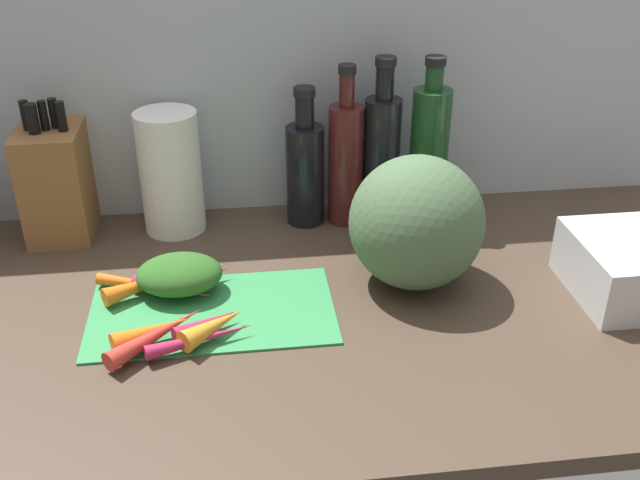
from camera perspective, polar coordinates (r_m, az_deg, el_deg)
ground_plane at (r=124.43cm, az=-3.60°, el=-5.47°), size 170.00×80.00×3.00cm
wall_back at (r=146.55cm, az=-5.10°, el=13.46°), size 170.00×3.00×60.00cm
cutting_board at (r=121.92cm, az=-8.35°, el=-5.47°), size 39.86×22.56×0.80cm
carrot_0 at (r=127.75cm, az=-9.45°, el=-2.84°), size 12.10×7.32×2.95cm
carrot_1 at (r=114.82cm, az=-12.52°, el=-7.15°), size 15.24×14.34×3.06cm
carrot_2 at (r=114.63cm, az=-8.23°, el=-6.60°), size 11.28×10.18×3.58cm
carrot_3 at (r=125.61cm, az=-11.36°, el=-3.73°), size 14.05×8.53×2.56cm
carrot_4 at (r=128.47cm, az=-13.65°, el=-3.33°), size 15.84×7.44×2.12cm
carrot_5 at (r=116.23cm, az=-8.78°, el=-6.39°), size 10.89×7.75×2.59cm
carrot_6 at (r=115.38cm, az=-12.90°, el=-6.91°), size 12.62×8.43×3.37cm
carrot_7 at (r=127.18cm, az=-13.56°, el=-3.40°), size 13.49×9.37×3.17cm
carrot_8 at (r=113.27cm, az=-9.24°, el=-7.57°), size 16.77×7.40×2.31cm
carrot_9 at (r=128.80cm, az=-10.39°, el=-2.80°), size 11.24×7.38×2.34cm
carrot_greens_pile at (r=125.94cm, az=-10.86°, el=-2.63°), size 14.48×11.14×6.13cm
winter_squash at (r=124.65cm, az=7.50°, el=1.35°), size 22.92×22.63×23.00cm
knife_block at (r=148.52cm, az=-19.76°, el=4.29°), size 11.60×14.90×27.03cm
paper_towel_roll at (r=144.33cm, az=-11.51°, el=5.16°), size 11.82×11.82×23.97cm
bottle_0 at (r=144.73cm, az=-1.16°, el=5.49°), size 7.53×7.53×27.72cm
bottle_1 at (r=144.42cm, az=2.00°, el=6.16°), size 6.92×6.92×31.88cm
bottle_2 at (r=145.03cm, az=4.81°, el=6.55°), size 7.15×7.15×33.19cm
bottle_3 at (r=145.91cm, az=8.43°, el=6.69°), size 7.57×7.57×33.23cm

